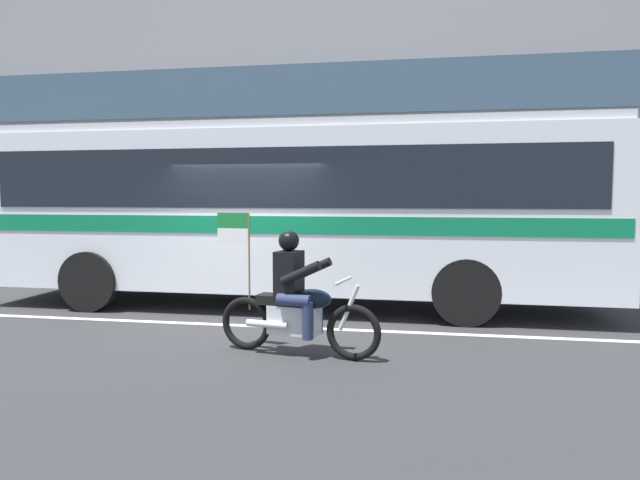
% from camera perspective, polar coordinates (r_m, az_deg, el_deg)
% --- Properties ---
extents(ground_plane, '(60.00, 60.00, 0.00)m').
position_cam_1_polar(ground_plane, '(9.50, -7.30, -7.68)').
color(ground_plane, '#2B2B2D').
extents(sidewalk_curb, '(28.00, 3.80, 0.15)m').
position_cam_1_polar(sidewalk_curb, '(14.37, -1.23, -3.20)').
color(sidewalk_curb, gray).
rests_on(sidewalk_curb, ground_plane).
extents(lane_center_stripe, '(26.60, 0.14, 0.01)m').
position_cam_1_polar(lane_center_stripe, '(8.95, -8.46, -8.44)').
color(lane_center_stripe, silver).
rests_on(lane_center_stripe, ground_plane).
extents(office_building_facade, '(28.00, 0.89, 14.17)m').
position_cam_1_polar(office_building_facade, '(17.26, 0.33, 21.66)').
color(office_building_facade, gray).
rests_on(office_building_facade, ground_plane).
extents(transit_bus, '(10.82, 2.73, 3.22)m').
position_cam_1_polar(transit_bus, '(10.31, -2.68, 3.85)').
color(transit_bus, silver).
rests_on(transit_bus, ground_plane).
extents(motorcycle_with_rider, '(2.17, 0.70, 1.78)m').
position_cam_1_polar(motorcycle_with_rider, '(7.14, -2.42, -6.25)').
color(motorcycle_with_rider, black).
rests_on(motorcycle_with_rider, ground_plane).
extents(fire_hydrant, '(0.22, 0.30, 0.75)m').
position_cam_1_polar(fire_hydrant, '(12.85, 6.69, -2.15)').
color(fire_hydrant, red).
rests_on(fire_hydrant, sidewalk_curb).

